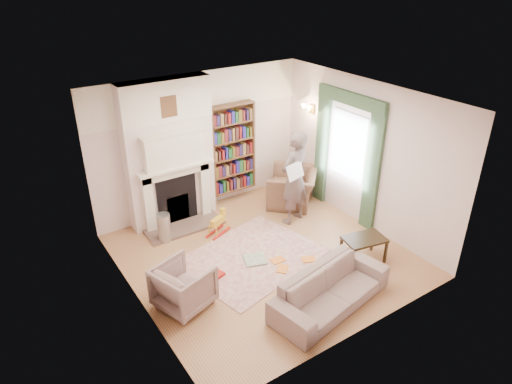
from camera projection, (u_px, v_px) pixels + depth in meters
floor at (264, 255)px, 8.02m from camera, size 4.50×4.50×0.00m
ceiling at (265, 99)px, 6.75m from camera, size 4.50×4.50×0.00m
wall_back at (200, 143)px, 9.05m from camera, size 4.50×0.00×4.50m
wall_front at (366, 250)px, 5.72m from camera, size 4.50×0.00×4.50m
wall_left at (130, 224)px, 6.27m from camera, size 0.00×4.50×4.50m
wall_right at (364, 155)px, 8.50m from camera, size 0.00×4.50×4.50m
fireplace at (169, 155)px, 8.54m from camera, size 1.70×0.58×2.80m
bookcase at (232, 149)px, 9.38m from camera, size 1.00×0.24×1.85m
window at (348, 146)px, 8.76m from camera, size 0.02×0.90×1.30m
curtain_left at (373, 171)px, 8.34m from camera, size 0.07×0.32×2.40m
curtain_right at (322, 147)px, 9.38m from camera, size 0.07×0.32×2.40m
pelmet at (351, 99)px, 8.32m from camera, size 0.09×1.70×0.24m
wall_sconce at (305, 111)px, 9.27m from camera, size 0.20×0.24×0.24m
rug at (252, 257)px, 7.97m from camera, size 2.63×2.23×0.01m
armchair_reading at (293, 187)px, 9.61m from camera, size 1.45×1.45×0.71m
armchair_left at (184, 286)px, 6.73m from camera, size 0.95×0.94×0.69m
sofa at (331, 290)px, 6.75m from camera, size 2.09×1.11×0.58m
man_reading at (294, 178)px, 8.68m from camera, size 0.78×0.61×1.88m
newspaper at (295, 171)px, 8.34m from camera, size 0.44×0.22×0.29m
coffee_table at (363, 249)px, 7.80m from camera, size 0.78×0.58×0.45m
paraffin_heater at (164, 228)px, 8.33m from camera, size 0.26×0.26×0.55m
rocking_horse at (218, 223)px, 8.56m from camera, size 0.56×0.40×0.46m
board_game at (255, 259)px, 7.87m from camera, size 0.46×0.46×0.03m
game_box_lid at (216, 275)px, 7.46m from camera, size 0.31×0.25×0.05m
comic_annuals at (290, 263)px, 7.80m from camera, size 0.84×0.51×0.02m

